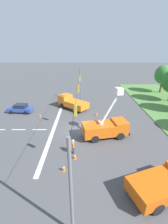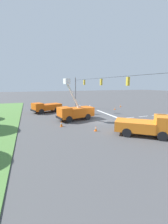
# 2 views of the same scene
# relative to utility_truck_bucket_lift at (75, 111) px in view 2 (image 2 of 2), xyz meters

# --- Properties ---
(ground_plane) EXTENTS (200.00, 200.00, 0.00)m
(ground_plane) POSITION_rel_utility_truck_bucket_lift_xyz_m (-1.80, -3.58, -1.39)
(ground_plane) COLOR #4C4C4F
(lane_markings) EXTENTS (17.60, 15.25, 0.01)m
(lane_markings) POSITION_rel_utility_truck_bucket_lift_xyz_m (-1.80, -8.73, -1.38)
(lane_markings) COLOR silver
(lane_markings) RESTS_ON ground
(signal_gantry) EXTENTS (26.20, 0.33, 7.20)m
(signal_gantry) POSITION_rel_utility_truck_bucket_lift_xyz_m (-1.77, -3.58, 3.05)
(signal_gantry) COLOR slate
(signal_gantry) RESTS_ON ground
(utility_truck_bucket_lift) EXTENTS (3.45, 6.23, 6.53)m
(utility_truck_bucket_lift) POSITION_rel_utility_truck_bucket_lift_xyz_m (0.00, 0.00, 0.00)
(utility_truck_bucket_lift) COLOR orange
(utility_truck_bucket_lift) RESTS_ON ground
(utility_truck_support_near) EXTENTS (5.80, 6.33, 2.39)m
(utility_truck_support_near) POSITION_rel_utility_truck_bucket_lift_xyz_m (-10.02, -5.19, -0.20)
(utility_truck_support_near) COLOR orange
(utility_truck_support_near) RESTS_ON ground
(utility_truck_support_far) EXTENTS (4.32, 6.37, 2.02)m
(utility_truck_support_far) POSITION_rel_utility_truck_bucket_lift_xyz_m (8.39, 3.62, -0.29)
(utility_truck_support_far) COLOR #D6560F
(utility_truck_support_far) RESTS_ON ground
(road_worker) EXTENTS (0.65, 0.26, 1.77)m
(road_worker) POSITION_rel_utility_truck_bucket_lift_xyz_m (3.38, -4.03, -0.39)
(road_worker) COLOR #383842
(road_worker) RESTS_ON ground
(traffic_cone_foreground_left) EXTENTS (0.36, 0.36, 0.71)m
(traffic_cone_foreground_left) POSITION_rel_utility_truck_bucket_lift_xyz_m (6.01, -4.79, -1.03)
(traffic_cone_foreground_left) COLOR orange
(traffic_cone_foreground_left) RESTS_ON ground
(traffic_cone_foreground_right) EXTENTS (0.36, 0.36, 0.64)m
(traffic_cone_foreground_right) POSITION_rel_utility_truck_bucket_lift_xyz_m (6.10, -11.23, -1.08)
(traffic_cone_foreground_right) COLOR orange
(traffic_cone_foreground_right) RESTS_ON ground
(traffic_cone_mid_left) EXTENTS (0.36, 0.36, 0.68)m
(traffic_cone_mid_left) POSITION_rel_utility_truck_bucket_lift_xyz_m (9.15, -14.81, -1.05)
(traffic_cone_mid_left) COLOR orange
(traffic_cone_mid_left) RESTS_ON ground
(traffic_cone_mid_right) EXTENTS (0.36, 0.36, 0.70)m
(traffic_cone_mid_right) POSITION_rel_utility_truck_bucket_lift_xyz_m (4.32, -3.83, -1.05)
(traffic_cone_mid_right) COLOR orange
(traffic_cone_mid_right) RESTS_ON ground
(traffic_cone_near_bucket) EXTENTS (0.36, 0.36, 0.68)m
(traffic_cone_near_bucket) POSITION_rel_utility_truck_bucket_lift_xyz_m (-6.52, -0.64, -1.05)
(traffic_cone_near_bucket) COLOR orange
(traffic_cone_near_bucket) RESTS_ON ground
(traffic_cone_lane_edge_a) EXTENTS (0.36, 0.36, 0.81)m
(traffic_cone_lane_edge_a) POSITION_rel_utility_truck_bucket_lift_xyz_m (-3.15, 2.93, -0.98)
(traffic_cone_lane_edge_a) COLOR orange
(traffic_cone_lane_edge_a) RESTS_ON ground
(traffic_cone_lane_edge_b) EXTENTS (0.36, 0.36, 0.64)m
(traffic_cone_lane_edge_b) POSITION_rel_utility_truck_bucket_lift_xyz_m (-6.08, -10.30, -1.08)
(traffic_cone_lane_edge_b) COLOR orange
(traffic_cone_lane_edge_b) RESTS_ON ground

